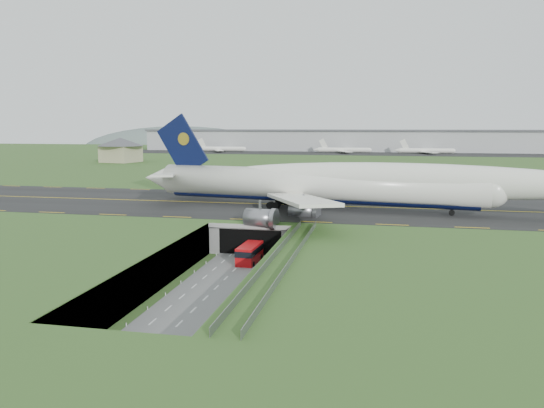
# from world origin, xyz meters

# --- Properties ---
(ground) EXTENTS (900.00, 900.00, 0.00)m
(ground) POSITION_xyz_m (0.00, 0.00, 0.00)
(ground) COLOR #385C24
(ground) RESTS_ON ground
(airfield_deck) EXTENTS (800.00, 800.00, 6.00)m
(airfield_deck) POSITION_xyz_m (0.00, 0.00, 3.00)
(airfield_deck) COLOR gray
(airfield_deck) RESTS_ON ground
(trench_road) EXTENTS (12.00, 75.00, 0.20)m
(trench_road) POSITION_xyz_m (0.00, -7.50, 0.10)
(trench_road) COLOR slate
(trench_road) RESTS_ON ground
(taxiway) EXTENTS (800.00, 44.00, 0.18)m
(taxiway) POSITION_xyz_m (0.00, 33.00, 6.09)
(taxiway) COLOR black
(taxiway) RESTS_ON airfield_deck
(tunnel_portal) EXTENTS (17.00, 22.30, 6.00)m
(tunnel_portal) POSITION_xyz_m (0.00, 16.71, 3.33)
(tunnel_portal) COLOR gray
(tunnel_portal) RESTS_ON ground
(guideway) EXTENTS (3.00, 53.00, 7.05)m
(guideway) POSITION_xyz_m (11.00, -19.11, 5.32)
(guideway) COLOR #A8A8A3
(guideway) RESTS_ON ground
(jumbo_jet) EXTENTS (104.79, 64.97, 21.73)m
(jumbo_jet) POSITION_xyz_m (16.80, 27.87, 11.87)
(jumbo_jet) COLOR white
(jumbo_jet) RESTS_ON ground
(shuttle_tram) EXTENTS (3.37, 8.13, 3.26)m
(shuttle_tram) POSITION_xyz_m (1.27, 2.64, 1.78)
(shuttle_tram) COLOR #BC0C10
(shuttle_tram) RESTS_ON ground
(service_building) EXTENTS (26.64, 26.64, 12.41)m
(service_building) POSITION_xyz_m (-104.88, 160.33, 13.35)
(service_building) COLOR tan
(service_building) RESTS_ON ground
(cargo_terminal) EXTENTS (320.00, 67.00, 15.60)m
(cargo_terminal) POSITION_xyz_m (-0.11, 299.41, 13.96)
(cargo_terminal) COLOR #B2B2B2
(cargo_terminal) RESTS_ON ground
(distant_hills) EXTENTS (700.00, 91.00, 60.00)m
(distant_hills) POSITION_xyz_m (64.38, 430.00, -4.00)
(distant_hills) COLOR #556763
(distant_hills) RESTS_ON ground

